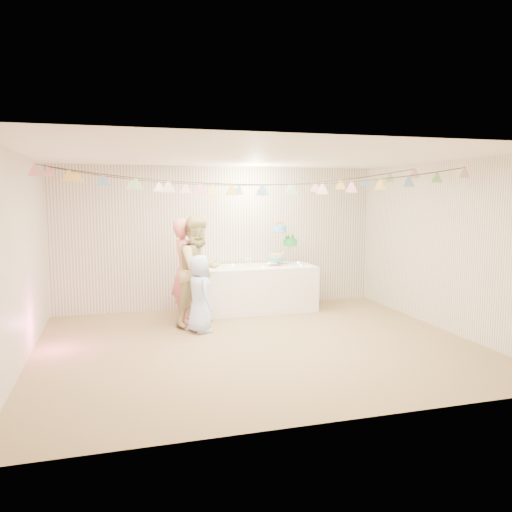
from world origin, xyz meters
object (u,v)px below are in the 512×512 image
object	(u,v)px
table	(254,288)
cake_stand	(282,248)
person_adult_b	(199,271)
person_child	(200,294)
person_adult_a	(185,271)

from	to	relation	value
table	cake_stand	xyz separation A→B (m)	(0.55, 0.05, 0.72)
table	person_adult_b	xyz separation A→B (m)	(-1.12, -0.73, 0.47)
table	person_child	bearing A→B (deg)	-136.18
table	cake_stand	world-z (taller)	cake_stand
cake_stand	table	bearing A→B (deg)	-174.81
cake_stand	person_adult_b	bearing A→B (deg)	-155.03
table	person_adult_b	size ratio (longest dim) A/B	1.24
person_child	person_adult_b	bearing A→B (deg)	-19.86
cake_stand	person_adult_b	world-z (taller)	person_adult_b
table	person_adult_b	world-z (taller)	person_adult_b
person_adult_a	person_child	bearing A→B (deg)	-172.62
cake_stand	person_adult_b	xyz separation A→B (m)	(-1.67, -0.78, -0.25)
cake_stand	person_adult_b	size ratio (longest dim) A/B	0.42
person_adult_a	person_adult_b	bearing A→B (deg)	-143.62
cake_stand	person_child	size ratio (longest dim) A/B	0.63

